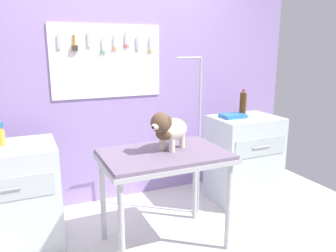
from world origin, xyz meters
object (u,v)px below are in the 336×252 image
grooming_table (164,162)px  cabinet_right (244,158)px  counter_left (6,199)px  soda_bottle (243,104)px  dog (169,129)px  grooming_arm (198,144)px

grooming_table → cabinet_right: size_ratio=1.10×
counter_left → soda_bottle: (2.30, 0.07, 0.60)m
dog → soda_bottle: (1.07, 0.49, 0.06)m
grooming_arm → counter_left: grooming_arm is taller
counter_left → cabinet_right: cabinet_right is taller
grooming_arm → counter_left: bearing=176.6°
grooming_table → dog: dog is taller
dog → counter_left: bearing=161.3°
soda_bottle → counter_left: bearing=-178.3°
dog → grooming_table: bearing=-147.6°
grooming_table → soda_bottle: 1.28m
dog → soda_bottle: 1.17m
cabinet_right → soda_bottle: (0.00, 0.07, 0.58)m
grooming_arm → soda_bottle: size_ratio=5.47×
counter_left → dog: bearing=-18.7°
soda_bottle → grooming_arm: bearing=-164.8°
grooming_arm → cabinet_right: size_ratio=1.69×
grooming_table → grooming_arm: (0.51, 0.36, -0.01)m
grooming_table → dog: size_ratio=2.35×
counter_left → grooming_arm: bearing=-3.4°
grooming_arm → cabinet_right: (0.62, 0.10, -0.26)m
grooming_arm → dog: 0.61m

